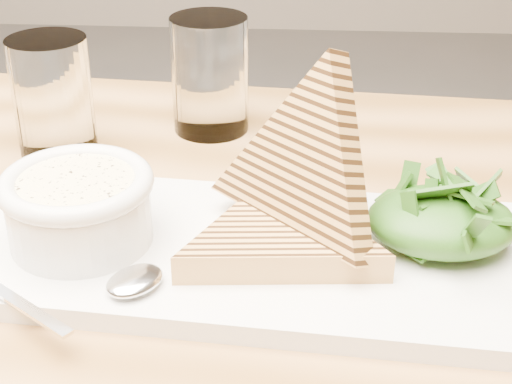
# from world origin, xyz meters

# --- Properties ---
(table_top) EXTENTS (1.34, 0.95, 0.04)m
(table_top) POSITION_xyz_m (0.21, -0.07, 0.72)
(table_top) COLOR #A7743F
(table_top) RESTS_ON ground
(platter) EXTENTS (0.44, 0.22, 0.02)m
(platter) POSITION_xyz_m (0.32, -0.02, 0.75)
(platter) COLOR white
(platter) RESTS_ON table_top
(soup_bowl) EXTENTS (0.10, 0.10, 0.04)m
(soup_bowl) POSITION_xyz_m (0.19, -0.02, 0.78)
(soup_bowl) COLOR white
(soup_bowl) RESTS_ON platter
(soup) EXTENTS (0.09, 0.09, 0.01)m
(soup) POSITION_xyz_m (0.19, -0.02, 0.80)
(soup) COLOR #FEE9A8
(soup) RESTS_ON soup_bowl
(bowl_rim) EXTENTS (0.11, 0.11, 0.01)m
(bowl_rim) POSITION_xyz_m (0.19, -0.02, 0.81)
(bowl_rim) COLOR white
(bowl_rim) RESTS_ON soup_bowl
(sandwich_flat) EXTENTS (0.19, 0.19, 0.02)m
(sandwich_flat) POSITION_xyz_m (0.33, -0.02, 0.77)
(sandwich_flat) COLOR #B88443
(sandwich_flat) RESTS_ON platter
(sandwich_lean) EXTENTS (0.23, 0.23, 0.20)m
(sandwich_lean) POSITION_xyz_m (0.35, -0.00, 0.81)
(sandwich_lean) COLOR #B88443
(sandwich_lean) RESTS_ON sandwich_flat
(salad_base) EXTENTS (0.11, 0.09, 0.04)m
(salad_base) POSITION_xyz_m (0.45, -0.01, 0.78)
(salad_base) COLOR #0D350A
(salad_base) RESTS_ON platter
(arugula_pile) EXTENTS (0.11, 0.10, 0.05)m
(arugula_pile) POSITION_xyz_m (0.45, -0.01, 0.78)
(arugula_pile) COLOR #36621A
(arugula_pile) RESTS_ON platter
(spoon_bowl) EXTENTS (0.05, 0.05, 0.01)m
(spoon_bowl) POSITION_xyz_m (0.24, -0.08, 0.76)
(spoon_bowl) COLOR silver
(spoon_bowl) RESTS_ON platter
(spoon_handle) EXTENTS (0.09, 0.07, 0.00)m
(spoon_handle) POSITION_xyz_m (0.16, -0.10, 0.76)
(spoon_handle) COLOR silver
(spoon_handle) RESTS_ON platter
(glass_near) EXTENTS (0.07, 0.07, 0.11)m
(glass_near) POSITION_xyz_m (0.12, 0.16, 0.80)
(glass_near) COLOR white
(glass_near) RESTS_ON table_top
(glass_far) EXTENTS (0.08, 0.08, 0.12)m
(glass_far) POSITION_xyz_m (0.26, 0.23, 0.80)
(glass_far) COLOR white
(glass_far) RESTS_ON table_top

